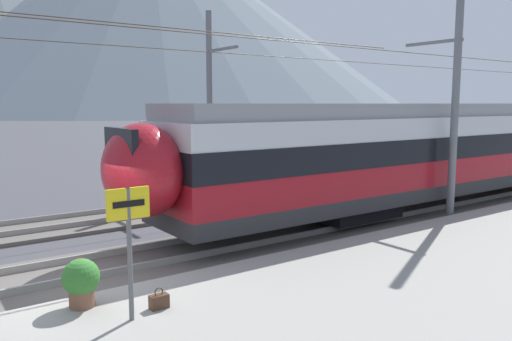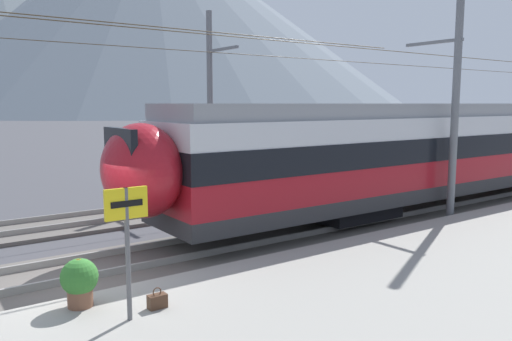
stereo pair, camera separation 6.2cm
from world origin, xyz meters
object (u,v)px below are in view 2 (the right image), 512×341
at_px(platform_sign, 127,224).
at_px(handbag_near_sign, 157,301).
at_px(train_near_platform, 509,142).
at_px(potted_plant_platform_edge, 79,279).
at_px(catenary_mast_far_side, 212,101).
at_px(catenary_mast_mid, 453,89).

bearing_deg(platform_sign, handbag_near_sign, 17.48).
relative_size(train_near_platform, handbag_near_sign, 93.77).
height_order(handbag_near_sign, potted_plant_platform_edge, potted_plant_platform_edge).
relative_size(catenary_mast_far_side, potted_plant_platform_edge, 51.17).
height_order(platform_sign, handbag_near_sign, platform_sign).
relative_size(catenary_mast_mid, potted_plant_platform_edge, 51.17).
distance_m(train_near_platform, catenary_mast_mid, 7.30).
bearing_deg(catenary_mast_mid, train_near_platform, 13.94).
height_order(catenary_mast_mid, potted_plant_platform_edge, catenary_mast_mid).
relative_size(train_near_platform, catenary_mast_far_side, 0.80).
distance_m(platform_sign, handbag_near_sign, 1.59).
xyz_separation_m(train_near_platform, catenary_mast_mid, (-6.80, -1.69, 2.08)).
bearing_deg(potted_plant_platform_edge, train_near_platform, 8.01).
xyz_separation_m(catenary_mast_mid, catenary_mast_far_side, (-3.83, 8.41, -0.34)).
height_order(catenary_mast_far_side, platform_sign, catenary_mast_far_side).
distance_m(catenary_mast_mid, catenary_mast_far_side, 9.25).
bearing_deg(handbag_near_sign, catenary_mast_far_side, 54.89).
height_order(catenary_mast_mid, handbag_near_sign, catenary_mast_mid).
xyz_separation_m(catenary_mast_mid, potted_plant_platform_edge, (-12.08, -0.97, -3.47)).
xyz_separation_m(train_near_platform, potted_plant_platform_edge, (-18.87, -2.66, -1.39)).
height_order(platform_sign, potted_plant_platform_edge, platform_sign).
height_order(catenary_mast_mid, platform_sign, catenary_mast_mid).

